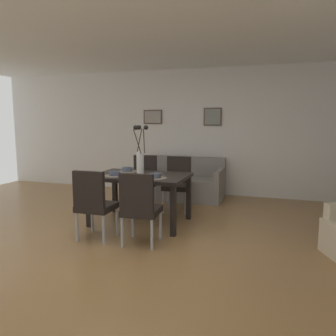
{
  "coord_description": "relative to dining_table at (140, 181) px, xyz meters",
  "views": [
    {
      "loc": [
        1.79,
        -3.6,
        1.54
      ],
      "look_at": [
        0.28,
        1.05,
        0.84
      ],
      "focal_mm": 35.36,
      "sensor_mm": 36.0,
      "label": 1
    }
  ],
  "objects": [
    {
      "name": "ground_plane",
      "position": [
        0.11,
        -0.9,
        -0.65
      ],
      "size": [
        9.0,
        9.0,
        0.0
      ],
      "primitive_type": "plane",
      "color": "olive"
    },
    {
      "name": "back_wall_panel",
      "position": [
        0.11,
        2.35,
        0.65
      ],
      "size": [
        9.0,
        0.1,
        2.6
      ],
      "primitive_type": "cube",
      "color": "silver",
      "rests_on": "ground"
    },
    {
      "name": "ceiling_panel",
      "position": [
        0.11,
        -0.5,
        1.99
      ],
      "size": [
        9.0,
        7.2,
        0.08
      ],
      "primitive_type": "cube",
      "color": "white"
    },
    {
      "name": "dining_table",
      "position": [
        0.0,
        0.0,
        0.0
      ],
      "size": [
        1.4,
        0.94,
        0.74
      ],
      "color": "black",
      "rests_on": "ground"
    },
    {
      "name": "dining_chair_near_left",
      "position": [
        -0.29,
        -0.86,
        -0.14
      ],
      "size": [
        0.45,
        0.45,
        0.92
      ],
      "color": "black",
      "rests_on": "ground"
    },
    {
      "name": "dining_chair_near_right",
      "position": [
        -0.31,
        0.88,
        -0.14
      ],
      "size": [
        0.47,
        0.47,
        0.92
      ],
      "color": "black",
      "rests_on": "ground"
    },
    {
      "name": "dining_chair_far_left",
      "position": [
        0.34,
        -0.85,
        -0.14
      ],
      "size": [
        0.47,
        0.47,
        0.92
      ],
      "color": "black",
      "rests_on": "ground"
    },
    {
      "name": "dining_chair_far_right",
      "position": [
        0.32,
        0.89,
        -0.14
      ],
      "size": [
        0.47,
        0.47,
        0.92
      ],
      "color": "black",
      "rests_on": "ground"
    },
    {
      "name": "centerpiece_vase",
      "position": [
        0.0,
        0.0,
        0.37
      ],
      "size": [
        0.21,
        0.23,
        0.73
      ],
      "color": "silver",
      "rests_on": "dining_table"
    },
    {
      "name": "placemat_near_left",
      "position": [
        -0.31,
        -0.21,
        0.09
      ],
      "size": [
        0.32,
        0.32,
        0.01
      ],
      "primitive_type": "cylinder",
      "color": "#7F705B",
      "rests_on": "dining_table"
    },
    {
      "name": "bowl_near_left",
      "position": [
        -0.31,
        -0.21,
        0.13
      ],
      "size": [
        0.17,
        0.17,
        0.07
      ],
      "color": "#475166",
      "rests_on": "dining_table"
    },
    {
      "name": "placemat_near_right",
      "position": [
        -0.31,
        0.21,
        0.09
      ],
      "size": [
        0.32,
        0.32,
        0.01
      ],
      "primitive_type": "cylinder",
      "color": "#7F705B",
      "rests_on": "dining_table"
    },
    {
      "name": "bowl_near_right",
      "position": [
        -0.31,
        0.21,
        0.13
      ],
      "size": [
        0.17,
        0.17,
        0.07
      ],
      "color": "#475166",
      "rests_on": "dining_table"
    },
    {
      "name": "placemat_far_left",
      "position": [
        0.32,
        -0.21,
        0.09
      ],
      "size": [
        0.32,
        0.32,
        0.01
      ],
      "primitive_type": "cylinder",
      "color": "#7F705B",
      "rests_on": "dining_table"
    },
    {
      "name": "bowl_far_left",
      "position": [
        0.32,
        -0.21,
        0.13
      ],
      "size": [
        0.17,
        0.17,
        0.07
      ],
      "color": "#475166",
      "rests_on": "dining_table"
    },
    {
      "name": "sofa",
      "position": [
        0.1,
        1.8,
        -0.37
      ],
      "size": [
        1.73,
        0.84,
        0.8
      ],
      "color": "gray",
      "rests_on": "ground"
    },
    {
      "name": "framed_picture_left",
      "position": [
        -0.65,
        2.28,
        0.96
      ],
      "size": [
        0.42,
        0.03,
        0.3
      ],
      "color": "#473828"
    },
    {
      "name": "framed_picture_center",
      "position": [
        0.65,
        2.28,
        0.96
      ],
      "size": [
        0.37,
        0.03,
        0.36
      ],
      "color": "#473828"
    }
  ]
}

